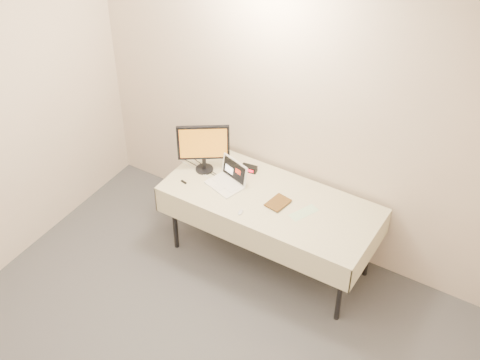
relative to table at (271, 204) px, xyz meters
The scene contains 9 objects.
back_wall 0.81m from the table, 90.00° to the left, with size 4.00×0.10×2.70m, color beige.
table is the anchor object (origin of this frame).
laptop 0.43m from the table, behind, with size 0.36×0.32×0.21m.
monitor 0.78m from the table, behind, with size 0.39×0.28×0.47m.
book 0.16m from the table, 57.76° to the right, with size 0.15×0.02×0.20m, color #8B5919.
alarm_clock 0.43m from the table, 146.72° to the left, with size 0.14×0.08×0.06m.
clicker 0.32m from the table, 113.07° to the right, with size 0.04×0.08×0.02m, color silver.
paper_form 0.33m from the table, ahead, with size 0.10×0.25×0.00m, color #C0E9BA.
usb_dongle 0.79m from the table, 164.58° to the right, with size 0.06×0.02×0.01m, color black.
Camera 1 is at (2.02, -1.76, 4.41)m, focal length 50.00 mm.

